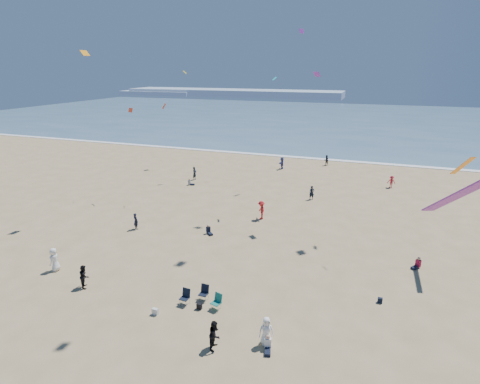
% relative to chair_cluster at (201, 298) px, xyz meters
% --- Properties ---
extents(ground, '(220.00, 220.00, 0.00)m').
position_rel_chair_cluster_xyz_m(ground, '(-0.95, -3.90, -0.50)').
color(ground, tan).
rests_on(ground, ground).
extents(ocean, '(220.00, 100.00, 0.06)m').
position_rel_chair_cluster_xyz_m(ocean, '(-0.95, 91.10, -0.47)').
color(ocean, '#476B84').
rests_on(ocean, ground).
extents(surf_line, '(220.00, 1.20, 0.08)m').
position_rel_chair_cluster_xyz_m(surf_line, '(-0.95, 41.10, -0.46)').
color(surf_line, white).
rests_on(surf_line, ground).
extents(headland_far, '(110.00, 20.00, 3.20)m').
position_rel_chair_cluster_xyz_m(headland_far, '(-60.95, 166.10, 1.10)').
color(headland_far, '#7A8EA8').
rests_on(headland_far, ground).
extents(headland_near, '(40.00, 14.00, 2.00)m').
position_rel_chair_cluster_xyz_m(headland_near, '(-100.95, 161.10, 0.50)').
color(headland_near, '#7A8EA8').
rests_on(headland_near, ground).
extents(standing_flyers, '(34.92, 41.54, 1.87)m').
position_rel_chair_cluster_xyz_m(standing_flyers, '(3.43, 13.30, 0.34)').
color(standing_flyers, black).
rests_on(standing_flyers, ground).
extents(seated_group, '(25.73, 30.41, 0.84)m').
position_rel_chair_cluster_xyz_m(seated_group, '(0.43, 6.18, -0.08)').
color(seated_group, white).
rests_on(seated_group, ground).
extents(chair_cluster, '(2.70, 1.43, 1.00)m').
position_rel_chair_cluster_xyz_m(chair_cluster, '(0.00, 0.00, 0.00)').
color(chair_cluster, black).
rests_on(chair_cluster, ground).
extents(white_tote, '(0.35, 0.20, 0.40)m').
position_rel_chair_cluster_xyz_m(white_tote, '(-2.14, -1.78, -0.30)').
color(white_tote, silver).
rests_on(white_tote, ground).
extents(black_backpack, '(0.30, 0.22, 0.38)m').
position_rel_chair_cluster_xyz_m(black_backpack, '(0.07, -0.43, -0.31)').
color(black_backpack, black).
rests_on(black_backpack, ground).
extents(navy_bag, '(0.28, 0.18, 0.34)m').
position_rel_chair_cluster_xyz_m(navy_bag, '(10.30, 3.90, -0.33)').
color(navy_bag, black).
rests_on(navy_bag, ground).
extents(kites_aloft, '(35.73, 46.92, 28.24)m').
position_rel_chair_cluster_xyz_m(kites_aloft, '(7.38, 9.02, 13.07)').
color(kites_aloft, '#782498').
rests_on(kites_aloft, ground).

